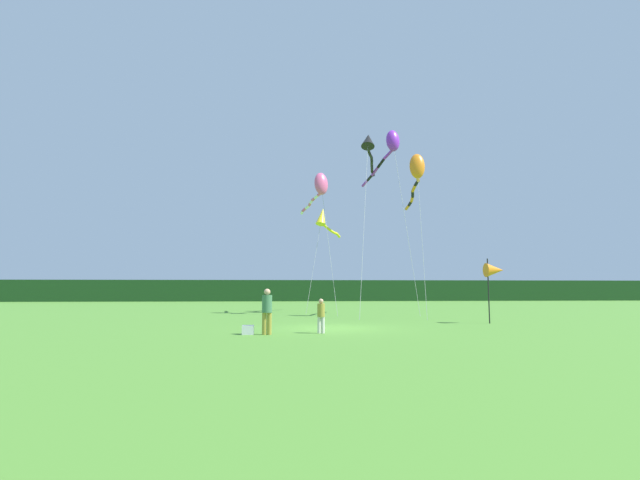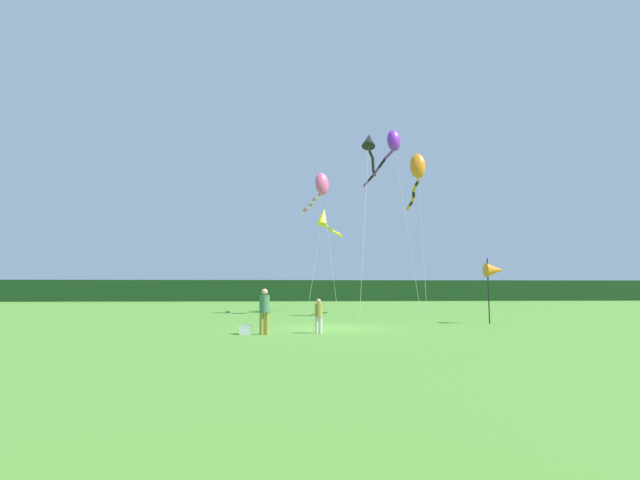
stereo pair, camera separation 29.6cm
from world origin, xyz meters
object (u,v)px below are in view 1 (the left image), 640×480
Objects in this scene: kite_orange at (416,172)px; kite_yellow at (323,219)px; person_adult at (267,309)px; cooler_box at (248,330)px; banner_flag_pole at (494,271)px; person_child at (321,314)px; kite_black at (369,145)px; kite_purple at (390,146)px; kite_rainbow at (320,186)px.

kite_yellow is at bearing 128.84° from kite_orange.
kite_yellow is (-5.26, 6.53, -2.04)m from kite_orange.
person_adult is 1.06m from cooler_box.
banner_flag_pole reaches higher than cooler_box.
cooler_box is 0.04× the size of kite_orange.
kite_orange is at bearing 110.81° from banner_flag_pole.
person_child is at bearing -95.48° from kite_yellow.
person_child is at bearing -124.29° from kite_orange.
kite_black is at bearing 70.94° from person_child.
person_child is at bearing -153.99° from banner_flag_pole.
kite_yellow is at bearing 146.48° from kite_purple.
kite_yellow is at bearing 123.70° from kite_black.
person_adult is at bearing -102.59° from kite_rainbow.
kite_yellow is (3.63, 16.93, 5.98)m from person_adult.
kite_purple reaches higher than person_child.
kite_yellow is at bearing 75.51° from cooler_box.
cooler_box is 20.04m from kite_purple.
kite_purple is (-2.93, 9.22, 9.15)m from banner_flag_pole.
kite_purple is (6.06, 13.60, 10.99)m from person_child.
kite_purple reaches higher than kite_rainbow.
kite_purple reaches higher than person_adult.
person_child is (2.04, 0.37, -0.21)m from person_adult.
kite_orange is 4.28m from kite_black.
kite_purple is at bearing 102.40° from kite_orange.
kite_orange reaches higher than person_child.
kite_orange is at bearing 46.88° from cooler_box.
banner_flag_pole is at bearing 26.01° from person_child.
kite_yellow is at bearing 77.89° from person_adult.
person_adult is 12.13m from banner_flag_pole.
person_adult is 19.42m from kite_purple.
banner_flag_pole is at bearing 23.31° from person_adult.
banner_flag_pole is at bearing -59.96° from kite_black.
kite_yellow is 0.61× the size of kite_purple.
kite_rainbow is (3.13, 14.03, 7.79)m from person_adult.
cooler_box is at bearing -105.44° from kite_rainbow.
kite_orange is (-2.15, 5.65, 6.39)m from banner_flag_pole.
kite_purple is at bearing 65.98° from person_child.
kite_orange reaches higher than kite_rainbow.
kite_black is at bearing 63.68° from person_adult.
cooler_box is 0.05× the size of kite_yellow.
kite_black reaches higher than kite_rainbow.
kite_orange is 1.03× the size of kite_rainbow.
cooler_box is at bearing -133.12° from kite_orange.
banner_flag_pole is 0.41× the size of kite_yellow.
kite_yellow is at bearing 84.52° from person_child.
kite_purple is 1.05× the size of kite_black.
kite_purple is (8.80, 13.80, 11.56)m from cooler_box.
person_child is 0.11× the size of kite_black.
person_adult is at bearing -116.32° from kite_black.
kite_yellow is (1.59, 16.56, 6.19)m from person_child.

